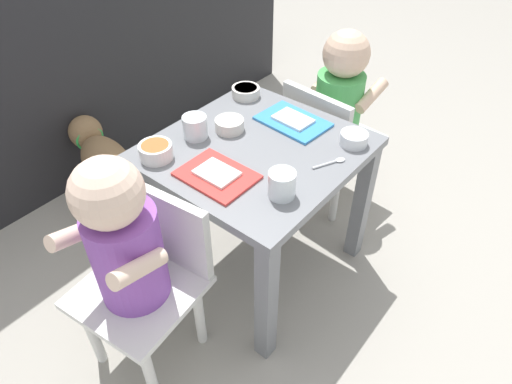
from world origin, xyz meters
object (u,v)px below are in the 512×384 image
at_px(dining_table, 256,172).
at_px(dog, 104,160).
at_px(veggie_bowl_far, 246,91).
at_px(spoon_by_left_tray, 332,162).
at_px(cereal_bowl_right_side, 229,124).
at_px(water_cup_left, 282,186).
at_px(seated_child_right, 337,103).
at_px(veggie_bowl_near, 156,151).
at_px(seated_child_left, 129,246).
at_px(cereal_bowl_left_side, 354,138).
at_px(food_tray_right, 293,121).
at_px(water_cup_right, 195,128).
at_px(food_tray_left, 217,175).

distance_m(dining_table, dog, 0.66).
bearing_deg(veggie_bowl_far, spoon_by_left_tray, -107.56).
distance_m(cereal_bowl_right_side, spoon_by_left_tray, 0.32).
bearing_deg(water_cup_left, seated_child_right, 17.54).
bearing_deg(dog, seated_child_right, -48.55).
bearing_deg(dog, veggie_bowl_near, -101.75).
xyz_separation_m(seated_child_left, cereal_bowl_left_side, (0.62, -0.22, 0.07)).
height_order(veggie_bowl_near, cereal_bowl_left_side, veggie_bowl_near).
bearing_deg(water_cup_left, veggie_bowl_near, 104.27).
xyz_separation_m(water_cup_left, cereal_bowl_right_side, (0.14, 0.29, -0.01)).
bearing_deg(food_tray_right, water_cup_right, 144.06).
bearing_deg(water_cup_right, spoon_by_left_tray, -69.37).
relative_size(dining_table, water_cup_right, 7.97).
xyz_separation_m(food_tray_right, veggie_bowl_near, (-0.37, 0.18, 0.02)).
bearing_deg(seated_child_left, seated_child_right, -1.21).
xyz_separation_m(veggie_bowl_near, spoon_by_left_tray, (0.28, -0.38, -0.02)).
bearing_deg(spoon_by_left_tray, food_tray_left, 139.88).
height_order(dining_table, seated_child_left, seated_child_left).
bearing_deg(spoon_by_left_tray, seated_child_left, 156.41).
bearing_deg(veggie_bowl_far, dining_table, -134.13).
bearing_deg(food_tray_left, dining_table, 2.19).
bearing_deg(seated_child_left, spoon_by_left_tray, -23.59).
xyz_separation_m(dog, water_cup_left, (-0.00, -0.80, 0.30)).
relative_size(cereal_bowl_right_side, veggie_bowl_near, 0.94).
distance_m(water_cup_right, cereal_bowl_left_side, 0.44).
distance_m(food_tray_left, water_cup_right, 0.20).
xyz_separation_m(food_tray_left, water_cup_left, (0.05, -0.17, 0.02)).
bearing_deg(food_tray_left, veggie_bowl_far, 30.07).
height_order(dining_table, food_tray_right, food_tray_right).
xyz_separation_m(seated_child_right, spoon_by_left_tray, (-0.37, -0.20, 0.06)).
height_order(dog, water_cup_right, water_cup_right).
distance_m(dog, food_tray_left, 0.69).
bearing_deg(food_tray_right, food_tray_left, -180.00).
distance_m(seated_child_left, veggie_bowl_far, 0.66).
bearing_deg(water_cup_right, food_tray_right, -35.94).
relative_size(water_cup_right, cereal_bowl_left_side, 0.90).
height_order(dog, water_cup_left, water_cup_left).
height_order(dog, food_tray_right, food_tray_right).
height_order(dog, spoon_by_left_tray, spoon_by_left_tray).
bearing_deg(food_tray_right, spoon_by_left_tray, -116.04).
xyz_separation_m(water_cup_right, veggie_bowl_near, (-0.14, 0.01, -0.01)).
bearing_deg(food_tray_left, spoon_by_left_tray, -40.12).
bearing_deg(veggie_bowl_near, dog, 78.25).
xyz_separation_m(seated_child_right, veggie_bowl_far, (-0.24, 0.20, 0.07)).
distance_m(water_cup_right, spoon_by_left_tray, 0.39).
bearing_deg(seated_child_right, water_cup_right, 162.05).
distance_m(seated_child_left, cereal_bowl_left_side, 0.66).
relative_size(seated_child_right, veggie_bowl_near, 7.40).
distance_m(food_tray_right, cereal_bowl_left_side, 0.19).
distance_m(dining_table, seated_child_left, 0.44).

